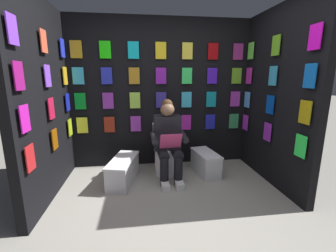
{
  "coord_description": "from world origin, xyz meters",
  "views": [
    {
      "loc": [
        0.39,
        2.08,
        1.53
      ],
      "look_at": [
        -0.02,
        -0.94,
        0.85
      ],
      "focal_mm": 24.15,
      "sensor_mm": 36.0,
      "label": 1
    }
  ],
  "objects_px": {
    "person_reading": "(168,140)",
    "comic_longbox_near": "(205,163)",
    "comic_longbox_far": "(123,170)",
    "toilet": "(166,152)"
  },
  "relations": [
    {
      "from": "person_reading",
      "to": "comic_longbox_far",
      "type": "height_order",
      "value": "person_reading"
    },
    {
      "from": "person_reading",
      "to": "comic_longbox_near",
      "type": "height_order",
      "value": "person_reading"
    },
    {
      "from": "toilet",
      "to": "person_reading",
      "type": "distance_m",
      "value": 0.35
    },
    {
      "from": "person_reading",
      "to": "comic_longbox_near",
      "type": "xyz_separation_m",
      "value": [
        -0.61,
        -0.07,
        -0.42
      ]
    },
    {
      "from": "person_reading",
      "to": "comic_longbox_far",
      "type": "distance_m",
      "value": 0.8
    },
    {
      "from": "comic_longbox_far",
      "to": "toilet",
      "type": "bearing_deg",
      "value": -143.25
    },
    {
      "from": "toilet",
      "to": "comic_longbox_far",
      "type": "xyz_separation_m",
      "value": [
        0.67,
        0.29,
        -0.15
      ]
    },
    {
      "from": "comic_longbox_near",
      "to": "comic_longbox_far",
      "type": "distance_m",
      "value": 1.29
    },
    {
      "from": "comic_longbox_far",
      "to": "person_reading",
      "type": "bearing_deg",
      "value": -161.33
    },
    {
      "from": "person_reading",
      "to": "comic_longbox_near",
      "type": "relative_size",
      "value": 1.85
    }
  ]
}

